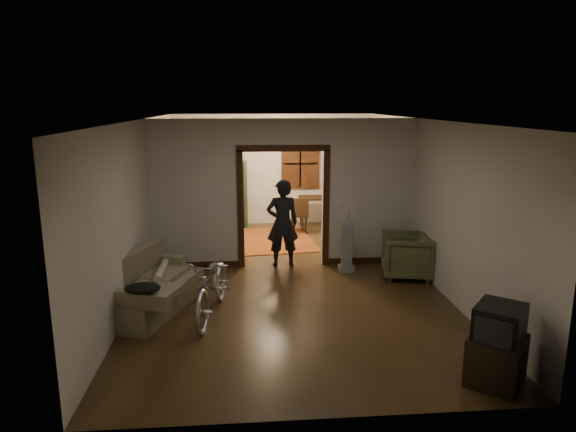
{
  "coord_description": "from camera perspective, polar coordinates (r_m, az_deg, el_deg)",
  "views": [
    {
      "loc": [
        -0.73,
        -8.76,
        3.1
      ],
      "look_at": [
        0.0,
        -0.3,
        1.2
      ],
      "focal_mm": 32.0,
      "sensor_mm": 36.0,
      "label": 1
    }
  ],
  "objects": [
    {
      "name": "door_casing",
      "position": [
        9.75,
        -0.53,
        0.77
      ],
      "size": [
        1.74,
        0.2,
        2.32
      ],
      "primitive_type": "cube",
      "color": "black",
      "rests_on": "floor"
    },
    {
      "name": "wall_left",
      "position": [
        9.1,
        -16.06,
        1.35
      ],
      "size": [
        0.02,
        8.5,
        2.8
      ],
      "primitive_type": "cube",
      "color": "beige",
      "rests_on": "floor"
    },
    {
      "name": "globe",
      "position": [
        12.76,
        -6.75,
        7.3
      ],
      "size": [
        0.28,
        0.28,
        0.28
      ],
      "primitive_type": "sphere",
      "color": "#1E5972",
      "rests_on": "locker"
    },
    {
      "name": "rolled_paper",
      "position": [
        8.29,
        -13.91,
        -5.82
      ],
      "size": [
        0.11,
        0.85,
        0.11
      ],
      "primitive_type": "cylinder",
      "rotation": [
        1.57,
        0.0,
        0.0
      ],
      "color": "beige",
      "rests_on": "sofa"
    },
    {
      "name": "light_switch",
      "position": [
        9.78,
        5.65,
        1.64
      ],
      "size": [
        0.08,
        0.01,
        0.12
      ],
      "primitive_type": "cube",
      "color": "silver",
      "rests_on": "partition_wall"
    },
    {
      "name": "bicycle",
      "position": [
        7.65,
        -8.35,
        -7.55
      ],
      "size": [
        0.91,
        1.9,
        0.96
      ],
      "primitive_type": "imported",
      "rotation": [
        0.0,
        0.0,
        -0.16
      ],
      "color": "silver",
      "rests_on": "floor"
    },
    {
      "name": "floor",
      "position": [
        9.32,
        -0.16,
        -6.81
      ],
      "size": [
        5.0,
        8.5,
        0.01
      ],
      "primitive_type": "cube",
      "color": "#30200F",
      "rests_on": "ground"
    },
    {
      "name": "desk",
      "position": [
        12.87,
        3.61,
        0.4
      ],
      "size": [
        1.1,
        0.7,
        0.77
      ],
      "primitive_type": "cube",
      "rotation": [
        0.0,
        0.0,
        -0.12
      ],
      "color": "black",
      "rests_on": "floor"
    },
    {
      "name": "far_window",
      "position": [
        13.14,
        1.37,
        5.83
      ],
      "size": [
        0.98,
        0.06,
        1.28
      ],
      "primitive_type": "cube",
      "color": "black",
      "rests_on": "wall_back"
    },
    {
      "name": "person",
      "position": [
        9.74,
        -0.62,
        -0.8
      ],
      "size": [
        0.64,
        0.45,
        1.68
      ],
      "primitive_type": "imported",
      "rotation": [
        0.0,
        0.0,
        3.22
      ],
      "color": "black",
      "rests_on": "floor"
    },
    {
      "name": "ceiling",
      "position": [
        8.8,
        -0.17,
        10.66
      ],
      "size": [
        5.0,
        8.5,
        0.01
      ],
      "primitive_type": "cube",
      "color": "white",
      "rests_on": "floor"
    },
    {
      "name": "desk_chair",
      "position": [
        12.32,
        1.27,
        0.11
      ],
      "size": [
        0.44,
        0.44,
        0.87
      ],
      "primitive_type": "cube",
      "rotation": [
        0.0,
        0.0,
        0.15
      ],
      "color": "black",
      "rests_on": "floor"
    },
    {
      "name": "wall_right",
      "position": [
        9.49,
        15.06,
        1.85
      ],
      "size": [
        0.02,
        8.5,
        2.8
      ],
      "primitive_type": "cube",
      "color": "beige",
      "rests_on": "floor"
    },
    {
      "name": "wall_back",
      "position": [
        13.14,
        -1.7,
        5.17
      ],
      "size": [
        5.0,
        0.02,
        2.8
      ],
      "primitive_type": "cube",
      "color": "beige",
      "rests_on": "floor"
    },
    {
      "name": "locker",
      "position": [
        12.91,
        -6.63,
        2.43
      ],
      "size": [
        0.94,
        0.71,
        1.68
      ],
      "primitive_type": "cube",
      "rotation": [
        0.0,
        0.0,
        0.33
      ],
      "color": "#243922",
      "rests_on": "floor"
    },
    {
      "name": "chandelier",
      "position": [
        11.31,
        -1.23,
        8.8
      ],
      "size": [
        0.24,
        0.24,
        0.24
      ],
      "primitive_type": "sphere",
      "color": "#FFE0A5",
      "rests_on": "ceiling"
    },
    {
      "name": "vacuum",
      "position": [
        9.57,
        6.55,
        -3.49
      ],
      "size": [
        0.33,
        0.28,
        0.92
      ],
      "primitive_type": "cube",
      "rotation": [
        0.0,
        0.0,
        -0.23
      ],
      "color": "gray",
      "rests_on": "floor"
    },
    {
      "name": "sofa",
      "position": [
        8.06,
        -14.91,
        -7.12
      ],
      "size": [
        1.45,
        2.08,
        0.88
      ],
      "primitive_type": "cube",
      "rotation": [
        0.0,
        0.0,
        -0.35
      ],
      "color": "#716B4B",
      "rests_on": "floor"
    },
    {
      "name": "partition_wall",
      "position": [
        9.69,
        -0.53,
        2.5
      ],
      "size": [
        5.0,
        0.14,
        2.8
      ],
      "primitive_type": "cube",
      "color": "beige",
      "rests_on": "floor"
    },
    {
      "name": "armchair",
      "position": [
        9.47,
        13.03,
        -4.31
      ],
      "size": [
        1.02,
        1.0,
        0.79
      ],
      "primitive_type": "imported",
      "rotation": [
        0.0,
        0.0,
        -1.78
      ],
      "color": "#515630",
      "rests_on": "floor"
    },
    {
      "name": "tv_stand",
      "position": [
        6.39,
        22.12,
        -14.61
      ],
      "size": [
        0.81,
        0.82,
        0.55
      ],
      "primitive_type": "cube",
      "rotation": [
        0.0,
        0.0,
        0.87
      ],
      "color": "black",
      "rests_on": "floor"
    },
    {
      "name": "jacket",
      "position": [
        7.13,
        -15.86,
        -7.73
      ],
      "size": [
        0.47,
        0.35,
        0.14
      ],
      "primitive_type": "ellipsoid",
      "color": "black",
      "rests_on": "sofa"
    },
    {
      "name": "oriental_rug",
      "position": [
        11.75,
        -1.72,
        -2.65
      ],
      "size": [
        2.01,
        2.49,
        0.02
      ],
      "primitive_type": "cube",
      "rotation": [
        0.0,
        0.0,
        0.12
      ],
      "color": "maroon",
      "rests_on": "floor"
    },
    {
      "name": "crt_tv",
      "position": [
        6.22,
        22.44,
        -11.18
      ],
      "size": [
        0.71,
        0.72,
        0.46
      ],
      "primitive_type": "cube",
      "rotation": [
        0.0,
        0.0,
        0.87
      ],
      "color": "black",
      "rests_on": "tv_stand"
    }
  ]
}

